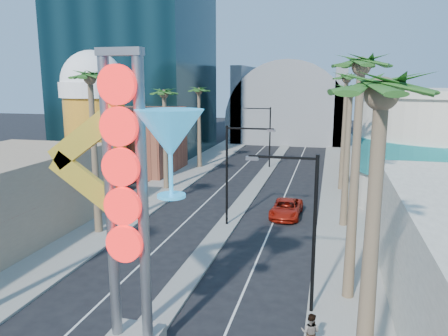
# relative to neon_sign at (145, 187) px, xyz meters

# --- Properties ---
(sidewalk_west) EXTENTS (5.00, 100.00, 0.15)m
(sidewalk_west) POSITION_rel_neon_sign_xyz_m (-10.32, 32.04, -7.23)
(sidewalk_west) COLOR gray
(sidewalk_west) RESTS_ON ground
(sidewalk_east) EXTENTS (5.00, 100.00, 0.15)m
(sidewalk_east) POSITION_rel_neon_sign_xyz_m (8.68, 32.04, -7.23)
(sidewalk_east) COLOR gray
(sidewalk_east) RESTS_ON ground
(median) EXTENTS (1.60, 84.00, 0.15)m
(median) POSITION_rel_neon_sign_xyz_m (-0.82, 35.04, -7.23)
(median) COLOR gray
(median) RESTS_ON ground
(brick_filler_west) EXTENTS (10.00, 10.00, 8.00)m
(brick_filler_west) POSITION_rel_neon_sign_xyz_m (-16.82, 35.04, -3.31)
(brick_filler_west) COLOR brown
(brick_filler_west) RESTS_ON ground
(filler_east) EXTENTS (10.00, 20.00, 10.00)m
(filler_east) POSITION_rel_neon_sign_xyz_m (15.18, 45.04, -2.31)
(filler_east) COLOR #9F8266
(filler_east) RESTS_ON ground
(beer_mug) EXTENTS (7.00, 7.00, 14.50)m
(beer_mug) POSITION_rel_neon_sign_xyz_m (-17.82, 27.04, 0.54)
(beer_mug) COLOR #C46F1A
(beer_mug) RESTS_ON ground
(turquoise_building) EXTENTS (16.60, 16.60, 10.60)m
(turquoise_building) POSITION_rel_neon_sign_xyz_m (17.18, 27.04, -2.06)
(turquoise_building) COLOR #B8AF9C
(turquoise_building) RESTS_ON ground
(canopy) EXTENTS (22.00, 16.00, 22.00)m
(canopy) POSITION_rel_neon_sign_xyz_m (-0.82, 69.04, -3.00)
(canopy) COLOR slate
(canopy) RESTS_ON ground
(neon_sign) EXTENTS (6.53, 2.60, 12.55)m
(neon_sign) POSITION_rel_neon_sign_xyz_m (0.00, 0.00, 0.00)
(neon_sign) COLOR gray
(neon_sign) RESTS_ON ground
(streetlight_0) EXTENTS (3.79, 0.25, 8.00)m
(streetlight_0) POSITION_rel_neon_sign_xyz_m (-0.27, 17.04, -2.43)
(streetlight_0) COLOR black
(streetlight_0) RESTS_ON ground
(streetlight_1) EXTENTS (3.79, 0.25, 8.00)m
(streetlight_1) POSITION_rel_neon_sign_xyz_m (-1.36, 41.04, -2.43)
(streetlight_1) COLOR black
(streetlight_1) RESTS_ON ground
(streetlight_2) EXTENTS (3.45, 0.25, 8.00)m
(streetlight_2) POSITION_rel_neon_sign_xyz_m (5.91, 5.04, -2.47)
(streetlight_2) COLOR black
(streetlight_2) RESTS_ON ground
(palm_1) EXTENTS (2.40, 2.40, 12.70)m
(palm_1) POSITION_rel_neon_sign_xyz_m (-9.82, 13.04, 3.52)
(palm_1) COLOR brown
(palm_1) RESTS_ON ground
(palm_2) EXTENTS (2.40, 2.40, 11.20)m
(palm_2) POSITION_rel_neon_sign_xyz_m (-9.82, 27.04, 2.17)
(palm_2) COLOR brown
(palm_2) RESTS_ON ground
(palm_3) EXTENTS (2.40, 2.40, 11.20)m
(palm_3) POSITION_rel_neon_sign_xyz_m (-9.82, 39.04, 2.17)
(palm_3) COLOR brown
(palm_3) RESTS_ON ground
(palm_4) EXTENTS (2.40, 2.40, 12.20)m
(palm_4) POSITION_rel_neon_sign_xyz_m (8.18, -2.96, 3.07)
(palm_4) COLOR brown
(palm_4) RESTS_ON ground
(palm_5) EXTENTS (2.40, 2.40, 13.20)m
(palm_5) POSITION_rel_neon_sign_xyz_m (8.18, 7.04, 3.96)
(palm_5) COLOR brown
(palm_5) RESTS_ON ground
(palm_6) EXTENTS (2.40, 2.40, 11.70)m
(palm_6) POSITION_rel_neon_sign_xyz_m (8.18, 19.04, 2.62)
(palm_6) COLOR brown
(palm_6) RESTS_ON ground
(palm_7) EXTENTS (2.40, 2.40, 12.70)m
(palm_7) POSITION_rel_neon_sign_xyz_m (8.18, 31.04, 3.52)
(palm_7) COLOR brown
(palm_7) RESTS_ON ground
(red_pickup) EXTENTS (2.59, 5.25, 1.43)m
(red_pickup) POSITION_rel_neon_sign_xyz_m (3.54, 20.53, -6.59)
(red_pickup) COLOR #AB1B0D
(red_pickup) RESTS_ON ground
(pedestrian_b) EXTENTS (0.92, 0.77, 1.69)m
(pedestrian_b) POSITION_rel_neon_sign_xyz_m (6.48, 1.71, -6.31)
(pedestrian_b) COLOR gray
(pedestrian_b) RESTS_ON sidewalk_east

